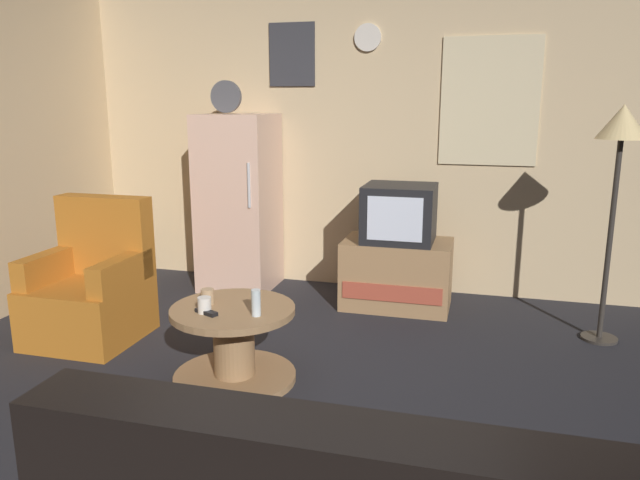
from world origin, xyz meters
TOP-DOWN VIEW (x-y plane):
  - ground_plane at (0.00, 0.00)m, footprint 12.00×12.00m
  - wall_with_art at (0.01, 2.45)m, footprint 5.20×0.12m
  - fridge at (-1.06, 2.09)m, footprint 0.60×0.62m
  - tv_stand at (0.34, 1.92)m, footprint 0.84×0.53m
  - crt_tv at (0.35, 1.92)m, footprint 0.54×0.51m
  - standing_lamp at (1.80, 1.59)m, footprint 0.32×0.32m
  - coffee_table at (-0.39, 0.35)m, footprint 0.72×0.72m
  - wine_glass at (-0.20, 0.26)m, footprint 0.05×0.05m
  - mug_ceramic_white at (-0.50, 0.23)m, footprint 0.08×0.08m
  - mug_ceramic_tan at (-0.55, 0.37)m, footprint 0.08×0.08m
  - remote_control at (-0.48, 0.21)m, footprint 0.15×0.10m
  - armchair at (-1.60, 0.73)m, footprint 0.68×0.68m

SIDE VIEW (x-z plane):
  - ground_plane at x=0.00m, z-range 0.00..0.00m
  - coffee_table at x=-0.39m, z-range 0.00..0.45m
  - tv_stand at x=0.34m, z-range 0.00..0.54m
  - armchair at x=-1.60m, z-range -0.14..0.82m
  - remote_control at x=-0.48m, z-range 0.45..0.47m
  - mug_ceramic_white at x=-0.50m, z-range 0.45..0.54m
  - mug_ceramic_tan at x=-0.55m, z-range 0.45..0.54m
  - wine_glass at x=-0.20m, z-range 0.45..0.60m
  - fridge at x=-1.06m, z-range -0.13..1.64m
  - crt_tv at x=0.35m, z-range 0.54..0.98m
  - standing_lamp at x=1.80m, z-range 0.56..2.15m
  - wall_with_art at x=0.01m, z-range 0.00..2.73m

